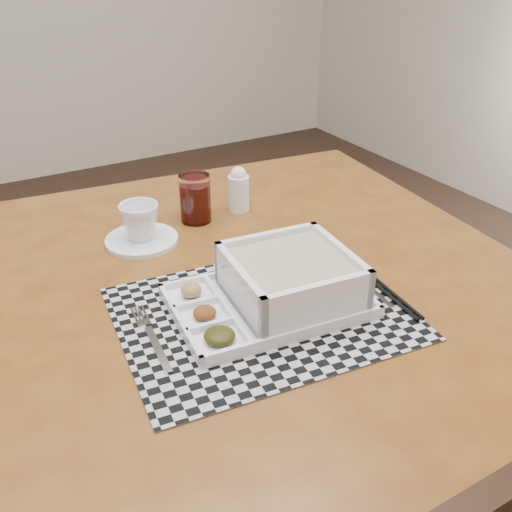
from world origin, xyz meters
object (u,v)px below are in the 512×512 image
Objects in this scene: serving_tray at (284,286)px; creamer_bottle at (239,190)px; cup at (140,221)px; juice_glass at (195,200)px; dining_table at (236,317)px.

creamer_bottle is (0.12, 0.38, 0.01)m from serving_tray.
cup is at bearing 110.73° from serving_tray.
juice_glass is 0.11m from creamer_bottle.
juice_glass is (0.01, 0.38, 0.01)m from serving_tray.
serving_tray is (0.03, -0.12, 0.12)m from dining_table.
serving_tray is at bearing -47.83° from cup.
dining_table is 3.57× the size of serving_tray.
juice_glass reaches higher than serving_tray.
dining_table is at bearing -119.86° from creamer_bottle.
creamer_bottle reaches higher than cup.
cup is (-0.10, 0.22, 0.13)m from dining_table.
creamer_bottle is (0.15, 0.26, 0.14)m from dining_table.
serving_tray is 3.18× the size of juice_glass.
juice_glass is at bearing -178.83° from creamer_bottle.
dining_table is 0.17m from serving_tray.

